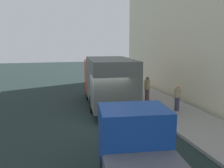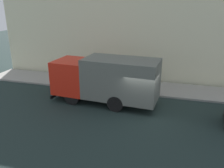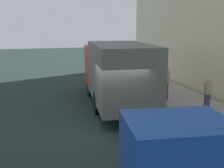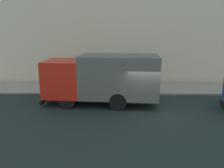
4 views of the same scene
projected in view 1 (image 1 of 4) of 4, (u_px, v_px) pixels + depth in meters
ground at (102, 121)px, 12.81m from camera, size 80.00×80.00×0.00m
sidewalk at (178, 113)px, 13.93m from camera, size 3.28×30.00×0.15m
building_facade at (216, 16)px, 13.44m from camera, size 0.50×30.00×11.56m
large_utility_truck at (107, 80)px, 15.42m from camera, size 3.09×7.70×3.29m
small_flatbed_truck at (144, 168)px, 5.92m from camera, size 2.56×5.23×2.37m
pedestrian_walking at (147, 89)px, 16.14m from camera, size 0.51×0.51×1.80m
pedestrian_standing at (177, 97)px, 14.13m from camera, size 0.53×0.53×1.61m
traffic_cone_orange at (124, 86)px, 20.65m from camera, size 0.44×0.44×0.63m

